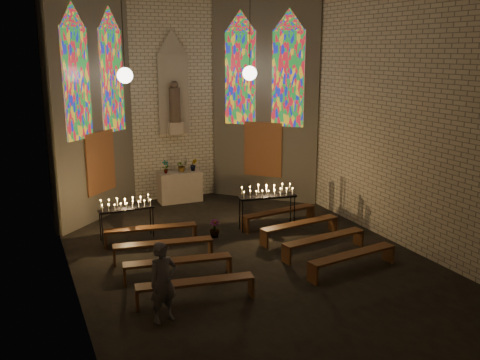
% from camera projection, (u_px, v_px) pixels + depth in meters
% --- Properties ---
extents(floor, '(12.00, 12.00, 0.00)m').
position_uv_depth(floor, '(247.00, 258.00, 12.87)').
color(floor, black).
rests_on(floor, ground).
extents(room, '(8.22, 12.43, 7.00)m').
position_uv_depth(room, '(199.00, 93.00, 15.00)').
color(room, beige).
rests_on(room, ground).
extents(altar, '(1.40, 0.60, 1.00)m').
position_uv_depth(altar, '(180.00, 187.00, 17.62)').
color(altar, '#B5A593').
rests_on(altar, ground).
extents(flower_vase_left, '(0.26, 0.21, 0.44)m').
position_uv_depth(flower_vase_left, '(166.00, 167.00, 17.25)').
color(flower_vase_left, '#4C723F').
rests_on(flower_vase_left, altar).
extents(flower_vase_center, '(0.44, 0.41, 0.40)m').
position_uv_depth(flower_vase_center, '(182.00, 166.00, 17.52)').
color(flower_vase_center, '#4C723F').
rests_on(flower_vase_center, altar).
extents(flower_vase_right, '(0.26, 0.22, 0.41)m').
position_uv_depth(flower_vase_right, '(194.00, 165.00, 17.64)').
color(flower_vase_right, '#4C723F').
rests_on(flower_vase_right, altar).
extents(aisle_flower_pot, '(0.35, 0.35, 0.48)m').
position_uv_depth(aisle_flower_pot, '(214.00, 228.00, 14.30)').
color(aisle_flower_pot, '#4C723F').
rests_on(aisle_flower_pot, ground).
extents(votive_stand_left, '(1.45, 0.40, 1.06)m').
position_uv_depth(votive_stand_left, '(126.00, 206.00, 14.00)').
color(votive_stand_left, black).
rests_on(votive_stand_left, ground).
extents(votive_stand_right, '(1.65, 0.59, 1.19)m').
position_uv_depth(votive_stand_right, '(267.00, 194.00, 14.80)').
color(votive_stand_right, black).
rests_on(votive_stand_right, ground).
extents(pew_left_0, '(2.37, 0.67, 0.45)m').
position_uv_depth(pew_left_0, '(151.00, 230.00, 13.79)').
color(pew_left_0, '#4E2C16').
rests_on(pew_left_0, ground).
extents(pew_right_0, '(2.37, 0.67, 0.45)m').
position_uv_depth(pew_right_0, '(279.00, 213.00, 15.22)').
color(pew_right_0, '#4E2C16').
rests_on(pew_right_0, ground).
extents(pew_left_1, '(2.37, 0.67, 0.45)m').
position_uv_depth(pew_left_1, '(163.00, 245.00, 12.72)').
color(pew_left_1, '#4E2C16').
rests_on(pew_left_1, ground).
extents(pew_right_1, '(2.37, 0.67, 0.45)m').
position_uv_depth(pew_right_1, '(300.00, 225.00, 14.15)').
color(pew_right_1, '#4E2C16').
rests_on(pew_right_1, ground).
extents(pew_left_2, '(2.37, 0.67, 0.45)m').
position_uv_depth(pew_left_2, '(178.00, 263.00, 11.65)').
color(pew_left_2, '#4E2C16').
rests_on(pew_left_2, ground).
extents(pew_right_2, '(2.37, 0.67, 0.45)m').
position_uv_depth(pew_right_2, '(324.00, 240.00, 13.08)').
color(pew_right_2, '#4E2C16').
rests_on(pew_right_2, ground).
extents(pew_left_3, '(2.37, 0.67, 0.45)m').
position_uv_depth(pew_left_3, '(195.00, 285.00, 10.58)').
color(pew_left_3, '#4E2C16').
rests_on(pew_left_3, ground).
extents(pew_right_3, '(2.37, 0.67, 0.45)m').
position_uv_depth(pew_right_3, '(353.00, 257.00, 12.01)').
color(pew_right_3, '#4E2C16').
rests_on(pew_right_3, ground).
extents(visitor, '(0.63, 0.49, 1.53)m').
position_uv_depth(visitor, '(163.00, 282.00, 9.75)').
color(visitor, '#52515C').
rests_on(visitor, ground).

